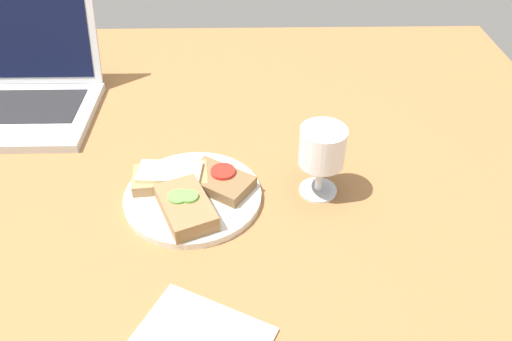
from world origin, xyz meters
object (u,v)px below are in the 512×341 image
Objects in this scene: laptop at (16,91)px; wine_glass at (322,149)px; plate at (193,196)px; sandwich_with_cucumber at (186,207)px; sandwich_with_cheese at (170,177)px; sandwich_with_tomato at (219,180)px.

wine_glass is at bearing -25.10° from laptop.
plate is 0.71× the size of laptop.
sandwich_with_cheese is at bearing 113.61° from sandwich_with_cucumber.
sandwich_with_cucumber reaches higher than plate.
sandwich_with_tomato is (4.18, 1.86, 1.59)cm from plate.
sandwich_with_cucumber is (-0.51, -4.45, 1.92)cm from plate.
sandwich_with_tomato is at bearing -32.70° from laptop.
laptop is at bearing 142.41° from sandwich_with_cheese.
sandwich_with_cheese is 7.86cm from sandwich_with_tomato.
plate is 4.85cm from sandwich_with_cheese.
sandwich_with_tomato is 0.40× the size of laptop.
sandwich_with_cucumber is 22.08cm from wine_glass.
sandwich_with_tomato is at bearing 53.37° from sandwich_with_cucumber.
sandwich_with_cheese is at bearing 173.97° from sandwich_with_tomato.
sandwich_with_cucumber is at bearing -126.63° from sandwich_with_tomato.
wine_glass is 62.37cm from laptop.
sandwich_with_cucumber reaches higher than sandwich_with_cheese.
plate is 1.69× the size of sandwich_with_cucumber.
wine_glass is (15.76, -0.35, 6.15)cm from sandwich_with_tomato.
sandwich_with_tomato is 48.23cm from laptop.
laptop reaches higher than sandwich_with_cheese.
sandwich_with_tomato is at bearing 23.97° from plate.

